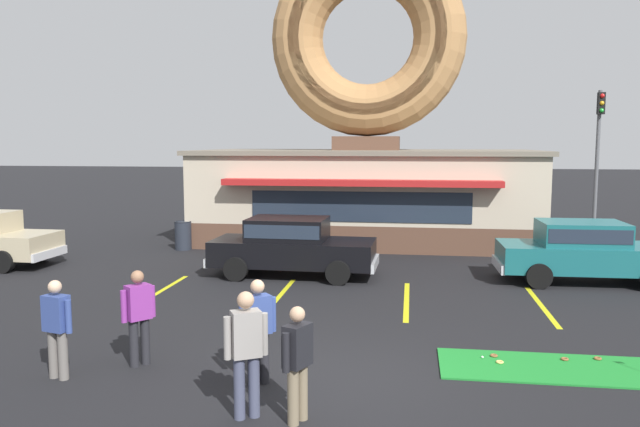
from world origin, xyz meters
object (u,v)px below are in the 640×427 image
at_px(pedestrian_hooded_kid, 57,325).
at_px(car_black, 291,244).
at_px(pedestrian_beanie_man, 298,359).
at_px(trash_bin, 183,235).
at_px(pedestrian_clipboard_woman, 139,313).
at_px(pedestrian_blue_sweater_man, 258,327).
at_px(pedestrian_leather_jacket_man, 246,348).
at_px(car_teal, 585,249).
at_px(golf_ball, 482,357).
at_px(traffic_light_pole, 598,141).

bearing_deg(pedestrian_hooded_kid, car_black, 74.70).
distance_m(pedestrian_beanie_man, trash_bin, 13.93).
bearing_deg(pedestrian_clipboard_woman, car_black, 80.82).
bearing_deg(pedestrian_clipboard_woman, pedestrian_blue_sweater_man, -13.34).
bearing_deg(car_black, pedestrian_beanie_man, -78.56).
height_order(car_black, pedestrian_hooded_kid, car_black).
bearing_deg(pedestrian_leather_jacket_man, pedestrian_hooded_kid, 164.09).
bearing_deg(pedestrian_beanie_man, pedestrian_hooded_kid, 166.39).
bearing_deg(trash_bin, car_black, -38.94).
xyz_separation_m(car_teal, trash_bin, (-12.17, 3.29, -0.37)).
bearing_deg(car_teal, golf_ball, -117.02).
distance_m(pedestrian_hooded_kid, trash_bin, 11.72).
xyz_separation_m(golf_ball, car_teal, (3.26, 6.40, 0.82)).
bearing_deg(car_black, pedestrian_hooded_kid, -105.30).
bearing_deg(trash_bin, car_teal, -15.12).
bearing_deg(car_black, pedestrian_blue_sweater_man, -82.81).
relative_size(car_black, pedestrian_hooded_kid, 2.96).
xyz_separation_m(car_black, pedestrian_blue_sweater_man, (0.97, -7.65, 0.02)).
xyz_separation_m(golf_ball, trash_bin, (-8.91, 9.69, 0.45)).
bearing_deg(car_black, traffic_light_pole, 45.49).
relative_size(car_black, trash_bin, 4.72).
relative_size(car_teal, pedestrian_leather_jacket_man, 2.68).
bearing_deg(car_teal, pedestrian_blue_sweater_man, -130.24).
bearing_deg(golf_ball, pedestrian_hooded_kid, -164.79).
xyz_separation_m(pedestrian_blue_sweater_man, pedestrian_beanie_man, (0.82, -1.18, -0.04)).
relative_size(pedestrian_beanie_man, traffic_light_pole, 0.27).
xyz_separation_m(pedestrian_hooded_kid, trash_bin, (-2.31, 11.48, -0.35)).
distance_m(golf_ball, traffic_light_pole, 18.76).
distance_m(car_teal, pedestrian_beanie_man, 10.90).
bearing_deg(pedestrian_beanie_man, traffic_light_pole, 65.37).
bearing_deg(trash_bin, pedestrian_beanie_man, -63.31).
distance_m(car_teal, pedestrian_hooded_kid, 12.82).
height_order(pedestrian_blue_sweater_man, pedestrian_leather_jacket_man, pedestrian_leather_jacket_man).
xyz_separation_m(pedestrian_blue_sweater_man, pedestrian_leather_jacket_man, (0.13, -1.15, 0.06)).
bearing_deg(traffic_light_pole, car_black, -134.51).
xyz_separation_m(car_black, traffic_light_pole, (10.94, 11.13, 2.84)).
distance_m(pedestrian_clipboard_woman, traffic_light_pole, 22.10).
relative_size(golf_ball, car_black, 0.01).
bearing_deg(pedestrian_beanie_man, car_teal, 57.09).
bearing_deg(car_black, pedestrian_leather_jacket_man, -82.90).
height_order(pedestrian_clipboard_woman, trash_bin, pedestrian_clipboard_woman).
height_order(pedestrian_leather_jacket_man, pedestrian_clipboard_woman, pedestrian_leather_jacket_man).
height_order(car_teal, traffic_light_pole, traffic_light_pole).
xyz_separation_m(pedestrian_leather_jacket_man, pedestrian_clipboard_woman, (-2.25, 1.66, -0.08)).
distance_m(pedestrian_hooded_kid, pedestrian_leather_jacket_man, 3.38).
relative_size(car_teal, car_black, 1.00).
bearing_deg(pedestrian_blue_sweater_man, pedestrian_leather_jacket_man, -83.52).
xyz_separation_m(pedestrian_clipboard_woman, trash_bin, (-3.31, 10.76, -0.37)).
bearing_deg(trash_bin, traffic_light_pole, 26.03).
xyz_separation_m(pedestrian_blue_sweater_man, trash_bin, (-5.43, 11.26, -0.39)).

